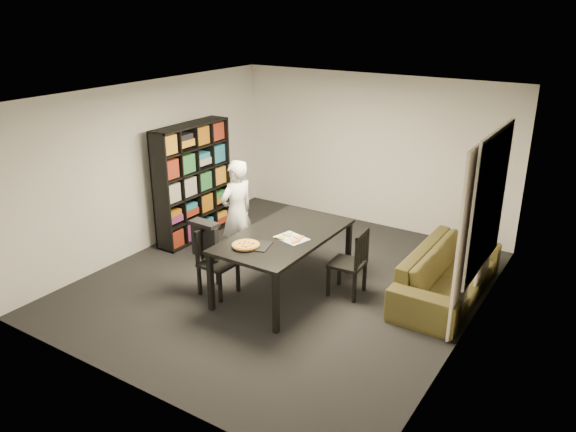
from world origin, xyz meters
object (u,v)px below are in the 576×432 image
Objects in this scene: dining_table at (284,239)px; chair_right at (354,259)px; bookshelf at (193,182)px; person at (237,213)px; pepperoni_pizza at (246,245)px; baking_tray at (254,245)px; sofa at (448,273)px; chair_left at (213,256)px.

chair_right is at bearing 24.26° from dining_table.
bookshelf is 1.19× the size of person.
pepperoni_pizza is at bearing -106.88° from dining_table.
pepperoni_pizza reaches higher than baking_tray.
dining_table is at bearing 76.88° from baking_tray.
pepperoni_pizza is (-1.03, -0.98, 0.32)m from chair_right.
baking_tray is (-0.12, -0.51, 0.08)m from dining_table.
person is 1.31m from pepperoni_pizza.
baking_tray is at bearing -103.12° from dining_table.
pepperoni_pizza is 0.16× the size of sofa.
chair_right is at bearing 122.74° from sofa.
chair_right is 1.93m from person.
chair_left is 3.13m from sofa.
chair_left is 0.99m from person.
person is (-1.06, 0.37, 0.04)m from dining_table.
person is at bearing -93.98° from chair_right.
bookshelf is 0.86× the size of sofa.
dining_table is 0.95m from chair_right.
chair_right reaches higher than dining_table.
sofa is at bearing 29.14° from dining_table.
person is at bearing 132.44° from pepperoni_pizza.
baking_tray is (2.15, -1.30, -0.12)m from bookshelf.
chair_left is at bearing -177.34° from baking_tray.
chair_right is at bearing 42.71° from baking_tray.
pepperoni_pizza is (0.88, -0.96, 0.05)m from person.
baking_tray is at bearing 127.83° from sofa.
chair_right reaches higher than pepperoni_pizza.
person is (-1.91, -0.01, 0.27)m from chair_right.
person is at bearing 19.29° from chair_left.
dining_table is 0.63m from pepperoni_pizza.
sofa is at bearing 115.21° from person.
chair_right is 1.45m from pepperoni_pizza.
bookshelf is 2.51m from pepperoni_pizza.
person reaches higher than sofa.
pepperoni_pizza is at bearing -50.81° from chair_right.
bookshelf is at bearing 160.78° from dining_table.
chair_left is 0.98× the size of chair_right.
dining_table is at bearing 119.14° from sofa.
chair_left is 1.87m from chair_right.
baking_tray is (0.94, -0.88, 0.03)m from person.
sofa is (1.06, 0.68, -0.21)m from chair_right.
sofa is at bearing -57.17° from chair_left.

